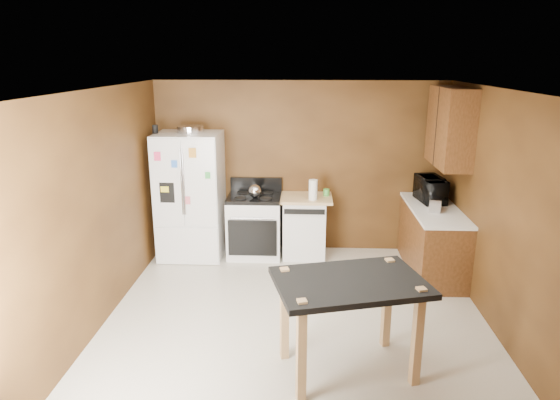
# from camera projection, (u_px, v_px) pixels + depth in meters

# --- Properties ---
(floor) EXTENTS (4.50, 4.50, 0.00)m
(floor) POSITION_uv_depth(u_px,v_px,m) (296.00, 321.00, 5.50)
(floor) COLOR beige
(floor) RESTS_ON ground
(ceiling) EXTENTS (4.50, 4.50, 0.00)m
(ceiling) POSITION_uv_depth(u_px,v_px,m) (298.00, 90.00, 4.81)
(ceiling) COLOR white
(ceiling) RESTS_ON ground
(wall_back) EXTENTS (4.20, 0.00, 4.20)m
(wall_back) POSITION_uv_depth(u_px,v_px,m) (300.00, 167.00, 7.32)
(wall_back) COLOR brown
(wall_back) RESTS_ON ground
(wall_front) EXTENTS (4.20, 0.00, 4.20)m
(wall_front) POSITION_uv_depth(u_px,v_px,m) (290.00, 326.00, 2.99)
(wall_front) COLOR brown
(wall_front) RESTS_ON ground
(wall_left) EXTENTS (0.00, 4.50, 4.50)m
(wall_left) POSITION_uv_depth(u_px,v_px,m) (98.00, 210.00, 5.26)
(wall_left) COLOR brown
(wall_left) RESTS_ON ground
(wall_right) EXTENTS (0.00, 4.50, 4.50)m
(wall_right) POSITION_uv_depth(u_px,v_px,m) (504.00, 217.00, 5.05)
(wall_right) COLOR brown
(wall_right) RESTS_ON ground
(roasting_pan) EXTENTS (0.37, 0.37, 0.09)m
(roasting_pan) POSITION_uv_depth(u_px,v_px,m) (190.00, 129.00, 6.92)
(roasting_pan) COLOR silver
(roasting_pan) RESTS_ON refrigerator
(pen_cup) EXTENTS (0.08, 0.08, 0.12)m
(pen_cup) POSITION_uv_depth(u_px,v_px,m) (155.00, 129.00, 6.83)
(pen_cup) COLOR black
(pen_cup) RESTS_ON refrigerator
(kettle) EXTENTS (0.19, 0.19, 0.19)m
(kettle) POSITION_uv_depth(u_px,v_px,m) (255.00, 191.00, 7.02)
(kettle) COLOR silver
(kettle) RESTS_ON gas_range
(paper_towel) EXTENTS (0.12, 0.12, 0.28)m
(paper_towel) POSITION_uv_depth(u_px,v_px,m) (313.00, 190.00, 6.93)
(paper_towel) COLOR white
(paper_towel) RESTS_ON dishwasher
(green_canister) EXTENTS (0.10, 0.10, 0.10)m
(green_canister) POSITION_uv_depth(u_px,v_px,m) (326.00, 192.00, 7.16)
(green_canister) COLOR #51B746
(green_canister) RESTS_ON dishwasher
(toaster) EXTENTS (0.19, 0.26, 0.17)m
(toaster) POSITION_uv_depth(u_px,v_px,m) (435.00, 204.00, 6.41)
(toaster) COLOR silver
(toaster) RESTS_ON right_cabinets
(microwave) EXTENTS (0.45, 0.60, 0.31)m
(microwave) POSITION_uv_depth(u_px,v_px,m) (431.00, 190.00, 6.83)
(microwave) COLOR black
(microwave) RESTS_ON right_cabinets
(refrigerator) EXTENTS (0.90, 0.80, 1.80)m
(refrigerator) POSITION_uv_depth(u_px,v_px,m) (190.00, 196.00, 7.12)
(refrigerator) COLOR white
(refrigerator) RESTS_ON ground
(gas_range) EXTENTS (0.76, 0.68, 1.10)m
(gas_range) POSITION_uv_depth(u_px,v_px,m) (255.00, 225.00, 7.25)
(gas_range) COLOR white
(gas_range) RESTS_ON ground
(dishwasher) EXTENTS (0.78, 0.63, 0.89)m
(dishwasher) POSITION_uv_depth(u_px,v_px,m) (304.00, 226.00, 7.24)
(dishwasher) COLOR white
(dishwasher) RESTS_ON ground
(right_cabinets) EXTENTS (0.63, 1.58, 2.45)m
(right_cabinets) POSITION_uv_depth(u_px,v_px,m) (438.00, 207.00, 6.58)
(right_cabinets) COLOR brown
(right_cabinets) RESTS_ON ground
(island) EXTENTS (1.48, 1.18, 0.93)m
(island) POSITION_uv_depth(u_px,v_px,m) (349.00, 294.00, 4.44)
(island) COLOR black
(island) RESTS_ON ground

